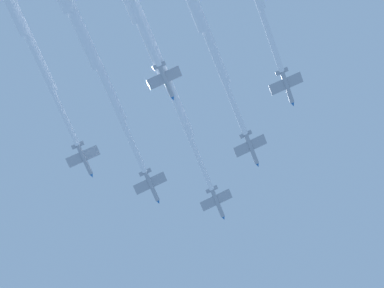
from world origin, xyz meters
The scene contains 2 objects.
jet_lead centered at (7.28, -25.80, 157.03)m, with size 25.01×72.45×4.30m.
jet_port_inner centered at (-2.94, -38.07, 153.58)m, with size 23.73×67.84×4.32m.
Camera 1 is at (44.62, -58.49, -19.93)m, focal length 71.97 mm.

